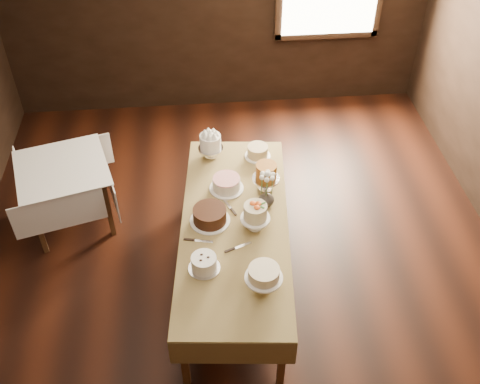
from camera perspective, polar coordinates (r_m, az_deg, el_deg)
name	(u,v)px	position (r m, az deg, el deg)	size (l,w,h in m)	color
floor	(242,284)	(5.12, 0.21, -9.43)	(5.00, 6.00, 0.01)	black
display_table	(235,228)	(4.68, -0.55, -3.72)	(1.11, 2.34, 0.70)	#472B15
side_table	(63,174)	(5.51, -17.68, 1.79)	(1.02, 1.02, 0.69)	#472B15
cake_meringue	(211,147)	(5.25, -3.03, 4.65)	(0.27, 0.27, 0.25)	silver
cake_speckled	(258,152)	(5.28, 1.82, 4.13)	(0.25, 0.25, 0.12)	white
cake_lattice	(226,184)	(4.93, -1.40, 0.80)	(0.31, 0.31, 0.11)	white
cake_caramel	(266,178)	(4.89, 2.67, 1.42)	(0.26, 0.26, 0.28)	silver
cake_chocolate	(210,216)	(4.63, -3.11, -2.43)	(0.39, 0.39, 0.13)	white
cake_flowers	(255,218)	(4.54, 1.57, -2.63)	(0.26, 0.26, 0.25)	white
cake_swirl	(204,264)	(4.28, -3.70, -7.32)	(0.27, 0.27, 0.13)	silver
cake_cream	(264,278)	(4.15, 2.44, -8.79)	(0.32, 0.32, 0.20)	white
cake_server_a	(243,245)	(4.47, 0.33, -5.46)	(0.24, 0.03, 0.01)	silver
cake_server_c	(227,204)	(4.82, -1.33, -1.19)	(0.24, 0.03, 0.01)	silver
cake_server_d	(259,203)	(4.82, 2.01, -1.15)	(0.24, 0.03, 0.01)	silver
cake_server_e	(204,241)	(4.51, -3.72, -5.04)	(0.24, 0.03, 0.01)	silver
flower_vase	(266,198)	(4.77, 2.72, -0.65)	(0.13, 0.13, 0.14)	#2D2823
flower_bouquet	(267,182)	(4.64, 2.79, 1.07)	(0.14, 0.14, 0.20)	white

